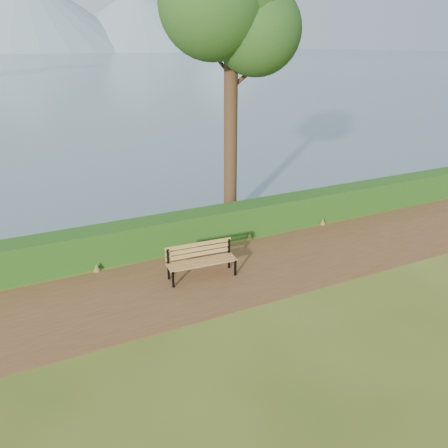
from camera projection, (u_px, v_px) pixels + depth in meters
ground at (234, 279)px, 11.62m from camera, size 140.00×140.00×0.00m
path at (229, 274)px, 11.87m from camera, size 40.00×3.40×0.01m
hedge at (196, 228)px, 13.59m from camera, size 32.00×0.85×1.00m
water at (8, 56)px, 227.92m from camera, size 700.00×510.00×0.00m
bench at (201, 258)px, 11.60m from camera, size 1.88×0.68×0.93m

